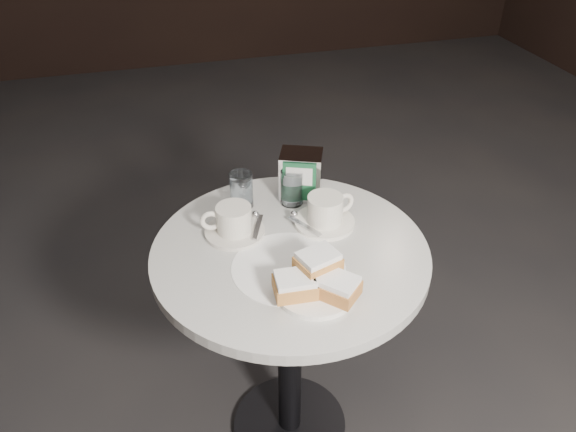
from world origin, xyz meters
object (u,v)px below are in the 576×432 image
at_px(cafe_table, 290,305).
at_px(water_glass_left, 242,190).
at_px(beignet_plate, 316,282).
at_px(napkin_dispenser, 301,175).
at_px(coffee_cup_left, 234,222).
at_px(water_glass_right, 292,188).
at_px(coffee_cup_right, 325,212).

relative_size(cafe_table, water_glass_left, 7.31).
relative_size(cafe_table, beignet_plate, 3.09).
bearing_deg(napkin_dispenser, coffee_cup_left, -126.75).
xyz_separation_m(cafe_table, coffee_cup_left, (-0.12, 0.10, 0.23)).
xyz_separation_m(cafe_table, water_glass_left, (-0.08, 0.22, 0.25)).
height_order(cafe_table, water_glass_right, water_glass_right).
bearing_deg(beignet_plate, cafe_table, 93.89).
distance_m(coffee_cup_right, napkin_dispenser, 0.16).
bearing_deg(napkin_dispenser, coffee_cup_right, -59.34).
relative_size(cafe_table, water_glass_right, 7.31).
bearing_deg(water_glass_right, cafe_table, -106.85).
xyz_separation_m(coffee_cup_right, water_glass_left, (-0.20, 0.14, 0.01)).
relative_size(beignet_plate, water_glass_right, 2.37).
xyz_separation_m(coffee_cup_right, napkin_dispenser, (-0.02, 0.15, 0.03)).
distance_m(cafe_table, coffee_cup_right, 0.27).
bearing_deg(cafe_table, water_glass_left, 109.15).
distance_m(beignet_plate, water_glass_right, 0.38).
relative_size(coffee_cup_left, coffee_cup_right, 0.90).
xyz_separation_m(coffee_cup_left, water_glass_right, (0.18, 0.10, 0.01)).
bearing_deg(coffee_cup_right, beignet_plate, -126.49).
bearing_deg(water_glass_left, napkin_dispenser, 2.85).
relative_size(water_glass_left, napkin_dispenser, 0.72).
bearing_deg(water_glass_right, water_glass_left, 170.58).
relative_size(water_glass_right, napkin_dispenser, 0.72).
distance_m(beignet_plate, napkin_dispenser, 0.41).
bearing_deg(cafe_table, napkin_dispenser, 67.49).
bearing_deg(water_glass_left, coffee_cup_right, -36.43).
xyz_separation_m(coffee_cup_left, coffee_cup_right, (0.24, -0.02, 0.00)).
distance_m(water_glass_left, water_glass_right, 0.14).
height_order(coffee_cup_right, water_glass_right, water_glass_right).
xyz_separation_m(cafe_table, water_glass_right, (0.06, 0.20, 0.25)).
distance_m(beignet_plate, coffee_cup_right, 0.27).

